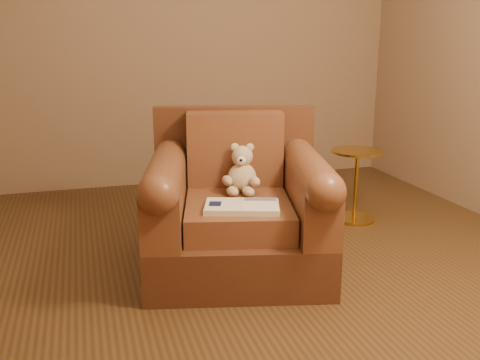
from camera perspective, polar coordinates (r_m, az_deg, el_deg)
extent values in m
plane|color=#4F361B|center=(3.27, 0.76, -8.84)|extent=(4.00, 4.00, 0.00)
cube|color=#907458|center=(4.94, -6.40, 15.22)|extent=(4.00, 0.02, 2.70)
cube|color=#512D1B|center=(3.15, -0.26, -7.02)|extent=(1.20, 1.16, 0.28)
cube|color=#512D1B|center=(3.43, -0.63, 2.70)|extent=(1.00, 0.33, 0.62)
cube|color=brown|center=(3.03, -0.22, -3.59)|extent=(0.73, 0.82, 0.15)
cube|color=brown|center=(3.29, -0.54, 3.33)|extent=(0.60, 0.29, 0.45)
cube|color=brown|center=(3.01, -7.88, -2.15)|extent=(0.39, 0.88, 0.32)
cube|color=brown|center=(3.05, 7.34, -1.91)|extent=(0.39, 0.88, 0.32)
cylinder|color=brown|center=(2.97, -7.99, 0.82)|extent=(0.39, 0.88, 0.20)
cylinder|color=brown|center=(3.01, 7.44, 1.02)|extent=(0.39, 0.88, 0.20)
ellipsoid|color=#C9B28C|center=(3.17, 0.22, 0.24)|extent=(0.17, 0.16, 0.18)
sphere|color=#C9B28C|center=(3.15, 0.24, 2.53)|extent=(0.13, 0.13, 0.13)
ellipsoid|color=#C9B28C|center=(3.15, -0.55, 3.51)|extent=(0.05, 0.03, 0.05)
ellipsoid|color=#C9B28C|center=(3.14, 1.06, 3.48)|extent=(0.05, 0.03, 0.05)
ellipsoid|color=beige|center=(3.09, 0.14, 2.09)|extent=(0.06, 0.04, 0.05)
sphere|color=black|center=(3.07, 0.10, 2.12)|extent=(0.02, 0.02, 0.02)
ellipsoid|color=#C9B28C|center=(3.11, -1.37, -0.06)|extent=(0.06, 0.11, 0.06)
ellipsoid|color=#C9B28C|center=(3.09, 1.57, -0.14)|extent=(0.06, 0.11, 0.06)
ellipsoid|color=#C9B28C|center=(3.09, -0.82, -1.21)|extent=(0.07, 0.11, 0.06)
ellipsoid|color=#C9B28C|center=(3.08, 0.90, -1.26)|extent=(0.07, 0.11, 0.06)
cube|color=beige|center=(2.85, 0.21, -2.90)|extent=(0.45, 0.35, 0.03)
cube|color=white|center=(2.85, -1.78, -2.59)|extent=(0.26, 0.28, 0.00)
cube|color=white|center=(2.85, 2.19, -2.62)|extent=(0.26, 0.28, 0.00)
cube|color=beige|center=(2.85, 0.21, -2.58)|extent=(0.08, 0.23, 0.00)
cube|color=#0F1638|center=(2.86, -2.67, -2.54)|extent=(0.09, 0.10, 0.00)
cube|color=slate|center=(2.93, 2.18, -2.08)|extent=(0.18, 0.10, 0.00)
cylinder|color=gold|center=(4.10, 12.05, -4.02)|extent=(0.30, 0.30, 0.02)
cylinder|color=gold|center=(4.02, 12.25, -0.59)|extent=(0.03, 0.03, 0.49)
cylinder|color=gold|center=(3.96, 12.45, 3.00)|extent=(0.38, 0.38, 0.02)
cylinder|color=gold|center=(3.96, 12.44, 2.83)|extent=(0.03, 0.03, 0.02)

